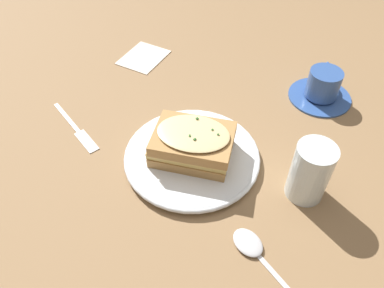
{
  "coord_description": "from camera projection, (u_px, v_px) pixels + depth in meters",
  "views": [
    {
      "loc": [
        -0.49,
        -0.16,
        0.56
      ],
      "look_at": [
        -0.02,
        -0.01,
        0.05
      ],
      "focal_mm": 35.0,
      "sensor_mm": 36.0,
      "label": 1
    }
  ],
  "objects": [
    {
      "name": "spoon",
      "position": [
        252.0,
        247.0,
        0.61
      ],
      "size": [
        0.12,
        0.15,
        0.01
      ],
      "rotation": [
        0.0,
        0.0,
        5.63
      ],
      "color": "silver",
      "rests_on": "ground_plane"
    },
    {
      "name": "teacup_with_saucer",
      "position": [
        322.0,
        87.0,
        0.86
      ],
      "size": [
        0.14,
        0.14,
        0.07
      ],
      "rotation": [
        0.0,
        0.0,
        6.27
      ],
      "color": "#33569E",
      "rests_on": "ground_plane"
    },
    {
      "name": "dinner_plate",
      "position": [
        192.0,
        156.0,
        0.74
      ],
      "size": [
        0.27,
        0.27,
        0.02
      ],
      "color": "white",
      "rests_on": "ground_plane"
    },
    {
      "name": "napkin",
      "position": [
        144.0,
        57.0,
        0.99
      ],
      "size": [
        0.14,
        0.12,
        0.0
      ],
      "primitive_type": "cube",
      "rotation": [
        0.0,
        0.0,
        -0.2
      ],
      "color": "silver",
      "rests_on": "ground_plane"
    },
    {
      "name": "ground_plane",
      "position": [
        190.0,
        150.0,
        0.76
      ],
      "size": [
        2.4,
        2.4,
        0.0
      ],
      "primitive_type": "plane",
      "color": "olive"
    },
    {
      "name": "sandwich",
      "position": [
        193.0,
        143.0,
        0.71
      ],
      "size": [
        0.12,
        0.16,
        0.07
      ],
      "rotation": [
        0.0,
        0.0,
        1.63
      ],
      "color": "#B2844C",
      "rests_on": "dinner_plate"
    },
    {
      "name": "water_glass",
      "position": [
        310.0,
        172.0,
        0.65
      ],
      "size": [
        0.07,
        0.07,
        0.12
      ],
      "primitive_type": "cylinder",
      "color": "silver",
      "rests_on": "ground_plane"
    },
    {
      "name": "fork",
      "position": [
        79.0,
        132.0,
        0.8
      ],
      "size": [
        0.12,
        0.16,
        0.0
      ],
      "rotation": [
        0.0,
        0.0,
        2.54
      ],
      "color": "silver",
      "rests_on": "ground_plane"
    }
  ]
}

